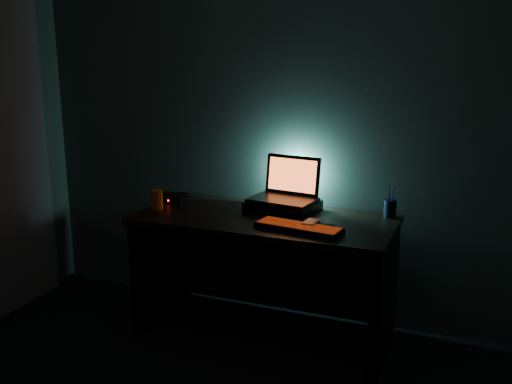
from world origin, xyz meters
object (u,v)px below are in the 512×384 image
(laptop, at_px, (287,190))
(mouse, at_px, (311,224))
(keyboard, at_px, (299,227))
(pen_cup, at_px, (390,209))
(juice_glass, at_px, (157,200))
(router, at_px, (172,198))

(laptop, xyz_separation_m, mouse, (0.25, -0.32, -0.10))
(keyboard, bearing_deg, pen_cup, 54.39)
(keyboard, bearing_deg, juice_glass, -175.89)
(pen_cup, distance_m, router, 1.36)
(keyboard, xyz_separation_m, juice_glass, (-0.92, 0.07, 0.05))
(keyboard, relative_size, mouse, 4.37)
(mouse, height_order, pen_cup, pen_cup)
(juice_glass, xyz_separation_m, router, (-0.01, 0.19, -0.04))
(router, bearing_deg, laptop, 4.15)
(keyboard, xyz_separation_m, router, (-0.93, 0.26, 0.01))
(laptop, bearing_deg, mouse, -44.11)
(keyboard, xyz_separation_m, pen_cup, (0.42, 0.43, 0.04))
(juice_glass, height_order, router, juice_glass)
(laptop, relative_size, keyboard, 0.83)
(laptop, height_order, pen_cup, laptop)
(mouse, bearing_deg, pen_cup, 47.71)
(laptop, xyz_separation_m, pen_cup, (0.62, 0.05, -0.07))
(laptop, relative_size, mouse, 3.63)
(mouse, distance_m, juice_glass, 0.98)
(laptop, distance_m, pen_cup, 0.62)
(keyboard, distance_m, router, 0.97)
(pen_cup, height_order, router, pen_cup)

